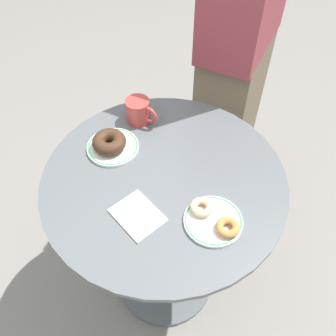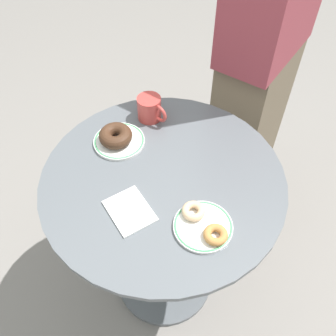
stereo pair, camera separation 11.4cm
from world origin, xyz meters
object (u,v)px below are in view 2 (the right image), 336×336
at_px(donut_glazed, 193,211).
at_px(person_figure, 261,60).
at_px(cafe_table, 164,221).
at_px(paper_napkin, 130,211).
at_px(plate_left, 119,141).
at_px(donut_old_fashioned, 216,235).
at_px(plate_right, 203,226).
at_px(coffee_mug, 150,109).
at_px(donut_chocolate, 116,136).

height_order(donut_glazed, person_figure, person_figure).
xyz_separation_m(cafe_table, paper_napkin, (0.03, -0.15, 0.26)).
bearing_deg(donut_glazed, cafe_table, 171.71).
height_order(plate_left, person_figure, person_figure).
bearing_deg(donut_glazed, donut_old_fashioned, -3.80).
distance_m(plate_left, plate_right, 0.42).
bearing_deg(plate_left, cafe_table, 4.23).
bearing_deg(paper_napkin, cafe_table, 102.58).
bearing_deg(cafe_table, donut_old_fashioned, -6.66).
relative_size(plate_right, paper_napkin, 1.19).
bearing_deg(person_figure, donut_old_fashioned, -57.75).
xyz_separation_m(donut_old_fashioned, coffee_mug, (-0.49, 0.17, 0.02)).
bearing_deg(cafe_table, donut_chocolate, -173.65).
xyz_separation_m(plate_left, coffee_mug, (-0.03, 0.15, 0.04)).
distance_m(plate_right, coffee_mug, 0.47).
distance_m(cafe_table, coffee_mug, 0.40).
xyz_separation_m(cafe_table, donut_glazed, (0.16, -0.02, 0.28)).
bearing_deg(donut_glazed, paper_napkin, -134.78).
height_order(donut_chocolate, person_figure, person_figure).
bearing_deg(plate_right, person_figure, 119.32).
height_order(cafe_table, plate_left, plate_left).
bearing_deg(coffee_mug, paper_napkin, -47.36).
relative_size(plate_left, donut_glazed, 2.56).
relative_size(cafe_table, donut_glazed, 11.50).
distance_m(plate_left, donut_old_fashioned, 0.46).
xyz_separation_m(donut_glazed, coffee_mug, (-0.40, 0.16, 0.02)).
bearing_deg(coffee_mug, donut_chocolate, -82.43).
relative_size(cafe_table, plate_right, 4.60).
bearing_deg(donut_chocolate, plate_right, -0.81).
bearing_deg(paper_napkin, plate_left, 150.52).
xyz_separation_m(cafe_table, donut_old_fashioned, (0.26, -0.03, 0.28)).
distance_m(plate_right, paper_napkin, 0.21).
relative_size(cafe_table, plate_left, 4.48).
relative_size(cafe_table, person_figure, 0.46).
bearing_deg(plate_left, plate_right, -1.95).
relative_size(plate_right, person_figure, 0.10).
bearing_deg(donut_glazed, plate_right, -7.38).
bearing_deg(person_figure, cafe_table, -75.16).
bearing_deg(donut_old_fashioned, plate_left, 178.22).
bearing_deg(donut_glazed, donut_chocolate, -179.99).
bearing_deg(person_figure, donut_chocolate, -93.53).
xyz_separation_m(donut_chocolate, person_figure, (0.04, 0.67, 0.02)).
bearing_deg(plate_right, cafe_table, 171.91).
distance_m(plate_left, person_figure, 0.66).
xyz_separation_m(donut_chocolate, donut_glazed, (0.37, 0.00, -0.01)).
xyz_separation_m(plate_right, coffee_mug, (-0.44, 0.17, 0.04)).
bearing_deg(donut_chocolate, person_figure, 86.47).
distance_m(donut_chocolate, person_figure, 0.67).
xyz_separation_m(cafe_table, person_figure, (-0.17, 0.65, 0.30)).
bearing_deg(plate_right, plate_left, 178.05).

